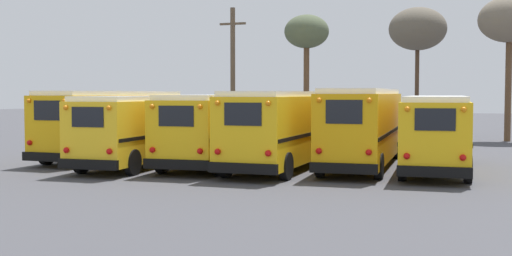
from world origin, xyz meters
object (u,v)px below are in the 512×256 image
at_px(bare_tree_1, 418,30).
at_px(school_bus_0, 115,122).
at_px(school_bus_1, 152,127).
at_px(school_bus_5, 436,130).
at_px(school_bus_3, 283,127).
at_px(utility_pole, 233,73).
at_px(school_bus_4, 364,125).
at_px(bare_tree_2, 307,34).
at_px(bare_tree_0, 510,21).
at_px(school_bus_2, 223,126).

bearing_deg(bare_tree_1, school_bus_0, -120.25).
height_order(school_bus_1, school_bus_5, same).
bearing_deg(bare_tree_1, school_bus_3, -98.01).
bearing_deg(utility_pole, school_bus_0, -95.87).
bearing_deg(utility_pole, school_bus_4, -48.37).
xyz_separation_m(school_bus_1, bare_tree_2, (2.40, 17.21, 5.48)).
xyz_separation_m(utility_pole, bare_tree_0, (17.04, 5.50, 3.30)).
distance_m(school_bus_5, bare_tree_2, 19.31).
relative_size(school_bus_1, school_bus_3, 1.13).
height_order(school_bus_5, bare_tree_2, bare_tree_2).
distance_m(school_bus_4, bare_tree_2, 17.46).
xyz_separation_m(bare_tree_1, bare_tree_2, (-6.80, -5.55, -0.60)).
height_order(school_bus_0, bare_tree_1, bare_tree_1).
relative_size(school_bus_5, bare_tree_0, 1.02).
xyz_separation_m(school_bus_2, school_bus_5, (9.03, 0.52, -0.03)).
bearing_deg(bare_tree_0, utility_pole, -162.11).
bearing_deg(utility_pole, bare_tree_0, 17.89).
bearing_deg(school_bus_1, bare_tree_2, 82.06).
xyz_separation_m(school_bus_2, bare_tree_2, (-0.61, 16.32, 5.46)).
xyz_separation_m(school_bus_2, bare_tree_0, (12.28, 18.71, 6.11)).
bearing_deg(bare_tree_2, school_bus_3, -78.02).
xyz_separation_m(school_bus_2, utility_pole, (-4.76, 13.21, 2.81)).
xyz_separation_m(school_bus_5, bare_tree_2, (-9.64, 15.81, 5.49)).
bearing_deg(bare_tree_0, school_bus_2, -123.27).
bearing_deg(school_bus_5, school_bus_3, -168.24).
xyz_separation_m(school_bus_2, school_bus_4, (6.02, 1.08, 0.11)).
bearing_deg(school_bus_3, school_bus_0, 169.57).
height_order(school_bus_4, utility_pole, utility_pole).
bearing_deg(school_bus_5, school_bus_4, 169.46).
bearing_deg(bare_tree_0, school_bus_5, -100.11).
distance_m(school_bus_0, school_bus_3, 9.19).
relative_size(school_bus_5, bare_tree_1, 1.02).
relative_size(school_bus_0, bare_tree_0, 1.11).
height_order(school_bus_3, bare_tree_2, bare_tree_2).
height_order(school_bus_2, school_bus_3, school_bus_3).
relative_size(school_bus_3, bare_tree_2, 1.13).
xyz_separation_m(school_bus_0, school_bus_5, (15.06, -0.41, -0.11)).
distance_m(school_bus_2, school_bus_5, 9.05).
height_order(bare_tree_0, bare_tree_2, bare_tree_0).
relative_size(bare_tree_0, bare_tree_2, 1.11).
height_order(school_bus_0, bare_tree_0, bare_tree_0).
relative_size(school_bus_4, school_bus_5, 1.12).
relative_size(utility_pole, bare_tree_2, 1.03).
xyz_separation_m(school_bus_4, bare_tree_0, (6.25, 17.63, 6.00)).
bearing_deg(bare_tree_0, school_bus_4, -109.53).
bearing_deg(school_bus_5, school_bus_1, -173.34).
xyz_separation_m(bare_tree_0, bare_tree_1, (-6.09, 3.16, -0.05)).
distance_m(school_bus_3, bare_tree_1, 23.60).
bearing_deg(bare_tree_2, school_bus_0, -109.37).
distance_m(school_bus_4, bare_tree_0, 19.65).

